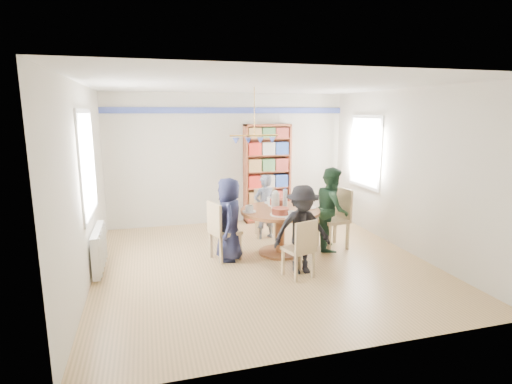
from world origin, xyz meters
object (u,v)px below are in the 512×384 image
object	(u,v)px
chair_left	(221,228)
person_left	(229,219)
radiator	(99,249)
person_far	(265,207)
chair_near	(302,246)
person_right	(332,209)
dining_table	(280,221)
chair_far	(265,210)
bookshelf	(267,174)
chair_right	(337,215)
person_near	(302,230)

from	to	relation	value
chair_left	person_left	size ratio (longest dim) A/B	0.71
radiator	person_far	bearing A→B (deg)	17.57
chair_near	person_right	bearing A→B (deg)	47.04
radiator	person_left	size ratio (longest dim) A/B	0.76
chair_near	dining_table	bearing A→B (deg)	88.08
chair_far	person_left	size ratio (longest dim) A/B	0.67
person_right	bookshelf	bearing A→B (deg)	36.12
chair_right	chair_near	size ratio (longest dim) A/B	1.21
person_left	bookshelf	size ratio (longest dim) A/B	0.64
chair_right	chair_near	world-z (taller)	chair_right
person_left	person_far	size ratio (longest dim) A/B	1.10
person_far	chair_near	bearing A→B (deg)	74.56
chair_left	person_far	xyz separation A→B (m)	(0.99, 0.89, 0.08)
chair_left	chair_far	bearing A→B (deg)	45.33
chair_near	person_far	world-z (taller)	person_far
person_left	person_far	distance (m)	1.25
person_right	person_far	world-z (taller)	person_right
chair_left	person_left	bearing A→B (deg)	-6.74
person_left	bookshelf	distance (m)	2.44
person_near	radiator	bearing A→B (deg)	167.85
dining_table	chair_near	distance (m)	1.04
dining_table	person_right	xyz separation A→B (m)	(0.92, -0.01, 0.15)
chair_left	person_far	world-z (taller)	person_far
bookshelf	chair_right	bearing A→B (deg)	-71.31
chair_near	person_near	bearing A→B (deg)	66.76
chair_far	chair_near	distance (m)	2.07
chair_right	person_near	size ratio (longest dim) A/B	0.80
dining_table	person_near	distance (m)	0.86
radiator	person_right	world-z (taller)	person_right
dining_table	person_near	xyz separation A→B (m)	(0.04, -0.85, 0.09)
radiator	chair_right	world-z (taller)	chair_right
person_left	person_far	bearing A→B (deg)	145.85
chair_far	person_left	world-z (taller)	person_left
radiator	person_near	distance (m)	2.98
chair_near	person_left	xyz separation A→B (m)	(-0.83, 0.99, 0.19)
chair_left	chair_near	world-z (taller)	chair_left
chair_right	radiator	bearing A→B (deg)	-178.87
person_far	radiator	bearing A→B (deg)	2.98
chair_far	person_far	size ratio (longest dim) A/B	0.74
chair_left	chair_far	xyz separation A→B (m)	(1.05, 1.06, -0.03)
chair_right	person_right	distance (m)	0.20
dining_table	person_near	world-z (taller)	person_near
chair_far	person_near	world-z (taller)	person_near
chair_left	bookshelf	world-z (taller)	bookshelf
chair_right	person_far	bearing A→B (deg)	142.77
person_right	chair_near	bearing A→B (deg)	158.56
person_right	bookshelf	size ratio (longest dim) A/B	0.68
radiator	bookshelf	bearing A→B (deg)	32.52
radiator	person_right	xyz separation A→B (m)	(3.73, 0.02, 0.36)
chair_near	person_right	distance (m)	1.43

